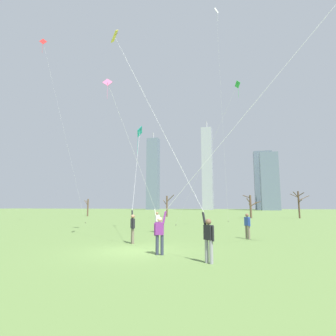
% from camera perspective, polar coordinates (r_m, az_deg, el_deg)
% --- Properties ---
extents(ground_plane, '(400.00, 400.00, 0.00)m').
position_cam_1_polar(ground_plane, '(13.37, -6.81, -17.02)').
color(ground_plane, '#5B7A3D').
extents(kite_flyer_foreground_left_teal, '(3.33, 9.58, 9.71)m').
position_cam_1_polar(kite_flyer_foreground_left_teal, '(17.44, -7.09, -6.96)').
color(kite_flyer_foreground_left_teal, '#726656').
rests_on(kite_flyer_foreground_left_teal, ground).
extents(kite_flyer_far_back_pink, '(4.22, 2.82, 12.60)m').
position_cam_1_polar(kite_flyer_far_back_pink, '(22.27, -3.45, -7.96)').
color(kite_flyer_far_back_pink, '#33384C').
rests_on(kite_flyer_far_back_pink, ground).
extents(kite_flyer_midfield_center_blue, '(11.42, 0.94, 14.59)m').
position_cam_1_polar(kite_flyer_midfield_center_blue, '(11.84, 7.03, -2.57)').
color(kite_flyer_midfield_center_blue, '#33384C').
rests_on(kite_flyer_midfield_center_blue, ground).
extents(kite_flyer_midfield_left_yellow, '(6.80, 4.97, 13.54)m').
position_cam_1_polar(kite_flyer_midfield_left_yellow, '(11.42, 3.08, -2.84)').
color(kite_flyer_midfield_left_yellow, gray).
rests_on(kite_flyer_midfield_left_yellow, ground).
extents(bystander_far_off_by_trees, '(0.38, 0.39, 1.62)m').
position_cam_1_polar(bystander_far_off_by_trees, '(18.61, 16.43, -11.41)').
color(bystander_far_off_by_trees, '#726656').
rests_on(bystander_far_off_by_trees, ground).
extents(distant_kite_high_overhead_red, '(5.54, 3.84, 23.59)m').
position_cam_1_polar(distant_kite_high_overhead_red, '(40.34, -24.15, 20.13)').
color(distant_kite_high_overhead_red, red).
rests_on(distant_kite_high_overhead_red, ground).
extents(distant_kite_low_near_trees_green, '(7.43, 3.47, 14.54)m').
position_cam_1_polar(distant_kite_low_near_trees_green, '(28.73, 12.69, 12.83)').
color(distant_kite_low_near_trees_green, green).
rests_on(distant_kite_low_near_trees_green, ground).
extents(distant_kite_drifting_right_white, '(0.90, 4.05, 29.66)m').
position_cam_1_polar(distant_kite_drifting_right_white, '(42.46, 10.47, 26.07)').
color(distant_kite_drifting_right_white, white).
rests_on(distant_kite_drifting_right_white, ground).
extents(bare_tree_center, '(2.98, 2.62, 4.14)m').
position_cam_1_polar(bare_tree_center, '(50.26, 17.05, -7.58)').
color(bare_tree_center, brown).
rests_on(bare_tree_center, ground).
extents(bare_tree_leftmost, '(2.78, 1.65, 4.42)m').
position_cam_1_polar(bare_tree_leftmost, '(55.29, -0.18, -7.83)').
color(bare_tree_leftmost, brown).
rests_on(bare_tree_leftmost, ground).
extents(bare_tree_far_right_edge, '(3.27, 2.05, 4.71)m').
position_cam_1_polar(bare_tree_far_right_edge, '(52.72, 25.93, -6.59)').
color(bare_tree_far_right_edge, '#4C3828').
rests_on(bare_tree_far_right_edge, ground).
extents(bare_tree_left_of_center, '(1.32, 1.35, 3.72)m').
position_cam_1_polar(bare_tree_left_of_center, '(60.13, -16.61, -7.86)').
color(bare_tree_left_of_center, brown).
rests_on(bare_tree_left_of_center, ground).
extents(skyline_squat_block, '(10.09, 8.73, 34.02)m').
position_cam_1_polar(skyline_squat_block, '(167.64, 19.51, -2.51)').
color(skyline_squat_block, slate).
rests_on(skyline_squat_block, ground).
extents(skyline_wide_slab, '(6.08, 8.57, 54.17)m').
position_cam_1_polar(skyline_wide_slab, '(165.59, 8.35, -0.09)').
color(skyline_wide_slab, '#9EA3AD').
rests_on(skyline_wide_slab, ground).
extents(skyline_mid_tower_right, '(8.94, 7.72, 29.87)m').
position_cam_1_polar(skyline_mid_tower_right, '(149.94, 20.66, -2.65)').
color(skyline_mid_tower_right, slate).
rests_on(skyline_mid_tower_right, ground).
extents(skyline_mid_tower_left, '(7.56, 5.67, 50.61)m').
position_cam_1_polar(skyline_mid_tower_left, '(176.20, -3.18, -1.16)').
color(skyline_mid_tower_left, slate).
rests_on(skyline_mid_tower_left, ground).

